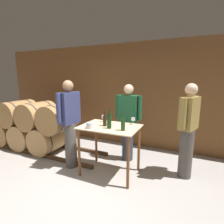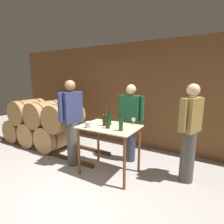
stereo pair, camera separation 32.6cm
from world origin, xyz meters
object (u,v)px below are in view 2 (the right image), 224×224
(wine_bottle_far_left, at_px, (104,120))
(person_visitor_with_scarf, at_px, (130,122))
(ice_bucket, at_px, (89,125))
(person_visitor_bearded, at_px, (190,132))
(person_host, at_px, (72,121))
(wine_glass_near_left, at_px, (104,117))
(wine_bottle_center, at_px, (108,122))
(wine_glass_near_center, at_px, (133,120))
(wine_bottle_right, at_px, (121,124))
(wine_bottle_left, at_px, (109,119))

(wine_bottle_far_left, relative_size, person_visitor_with_scarf, 0.16)
(ice_bucket, height_order, person_visitor_bearded, person_visitor_bearded)
(wine_bottle_far_left, distance_m, person_visitor_with_scarf, 0.76)
(person_host, height_order, person_visitor_with_scarf, person_host)
(wine_glass_near_left, relative_size, person_host, 0.08)
(person_host, bearing_deg, wine_bottle_far_left, 5.22)
(wine_bottle_center, bearing_deg, wine_glass_near_center, 55.04)
(wine_glass_near_center, bearing_deg, person_host, -161.73)
(wine_glass_near_left, bearing_deg, wine_bottle_right, -33.81)
(wine_bottle_center, bearing_deg, wine_glass_near_left, 130.13)
(wine_glass_near_left, bearing_deg, person_visitor_with_scarf, 49.84)
(wine_bottle_left, height_order, wine_bottle_right, wine_bottle_right)
(wine_glass_near_left, distance_m, person_host, 0.67)
(wine_glass_near_left, distance_m, person_visitor_bearded, 1.60)
(person_visitor_bearded, bearing_deg, wine_bottle_center, -155.11)
(wine_bottle_far_left, bearing_deg, wine_bottle_right, -17.11)
(person_visitor_with_scarf, bearing_deg, person_host, -140.98)
(wine_bottle_left, distance_m, person_visitor_with_scarf, 0.65)
(wine_bottle_center, relative_size, person_visitor_with_scarf, 0.16)
(wine_bottle_left, height_order, ice_bucket, wine_bottle_left)
(wine_bottle_right, xyz_separation_m, person_host, (-1.16, 0.06, -0.12))
(wine_bottle_left, bearing_deg, person_visitor_with_scarf, 75.41)
(wine_bottle_center, height_order, person_visitor_bearded, person_visitor_bearded)
(wine_glass_near_center, xyz_separation_m, ice_bucket, (-0.62, -0.56, -0.05))
(wine_bottle_center, distance_m, wine_bottle_right, 0.27)
(wine_glass_near_center, bearing_deg, person_visitor_bearded, 9.29)
(ice_bucket, xyz_separation_m, person_host, (-0.57, 0.17, -0.05))
(wine_bottle_left, height_order, wine_bottle_center, wine_bottle_left)
(wine_bottle_center, bearing_deg, person_visitor_bearded, 24.89)
(wine_glass_near_left, height_order, person_visitor_bearded, person_visitor_bearded)
(ice_bucket, bearing_deg, wine_glass_near_center, 42.23)
(wine_glass_near_center, bearing_deg, wine_bottle_right, -94.20)
(wine_glass_near_left, height_order, ice_bucket, wine_glass_near_left)
(person_visitor_with_scarf, bearing_deg, wine_bottle_right, -76.61)
(wine_bottle_far_left, relative_size, wine_bottle_left, 0.90)
(wine_bottle_far_left, xyz_separation_m, wine_bottle_left, (0.05, 0.10, 0.01))
(wine_bottle_center, xyz_separation_m, person_visitor_bearded, (1.27, 0.59, -0.13))
(wine_glass_near_left, xyz_separation_m, person_host, (-0.58, -0.33, -0.10))
(wine_bottle_left, relative_size, person_host, 0.17)
(person_visitor_with_scarf, bearing_deg, person_visitor_bearded, -10.64)
(wine_bottle_far_left, height_order, wine_bottle_left, wine_bottle_left)
(wine_bottle_right, distance_m, wine_glass_near_left, 0.69)
(wine_bottle_center, distance_m, person_host, 0.90)
(wine_bottle_center, relative_size, wine_bottle_right, 0.88)
(wine_bottle_right, distance_m, ice_bucket, 0.60)
(wine_bottle_left, relative_size, wine_glass_near_center, 2.27)
(wine_bottle_far_left, relative_size, wine_glass_near_left, 1.97)
(wine_bottle_left, xyz_separation_m, wine_bottle_right, (0.36, -0.22, 0.00))
(person_visitor_bearded, bearing_deg, wine_bottle_far_left, -161.08)
(wine_glass_near_center, bearing_deg, ice_bucket, -137.77)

